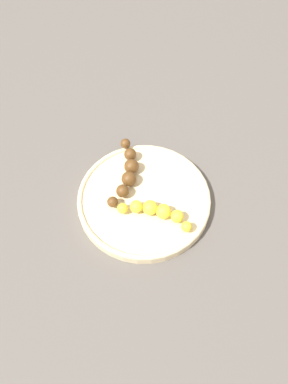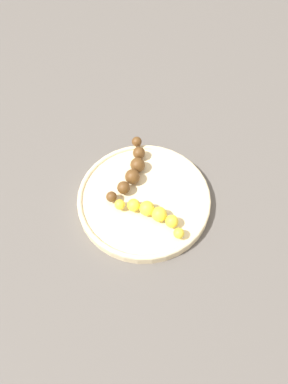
{
  "view_description": "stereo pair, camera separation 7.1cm",
  "coord_description": "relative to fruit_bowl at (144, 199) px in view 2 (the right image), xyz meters",
  "views": [
    {
      "loc": [
        0.29,
        0.24,
        0.64
      ],
      "look_at": [
        0.0,
        0.0,
        0.04
      ],
      "focal_mm": 35.06,
      "sensor_mm": 36.0,
      "label": 1
    },
    {
      "loc": [
        0.24,
        0.29,
        0.64
      ],
      "look_at": [
        0.0,
        0.0,
        0.04
      ],
      "focal_mm": 35.06,
      "sensor_mm": 36.0,
      "label": 2
    }
  ],
  "objects": [
    {
      "name": "banana_yellow",
      "position": [
        0.02,
        0.04,
        0.02
      ],
      "size": [
        0.07,
        0.13,
        0.03
      ],
      "rotation": [
        0.0,
        0.0,
        3.51
      ],
      "color": "yellow",
      "rests_on": "fruit_bowl"
    },
    {
      "name": "ground_plane",
      "position": [
        0.0,
        0.0,
        -0.01
      ],
      "size": [
        2.4,
        2.4,
        0.0
      ],
      "primitive_type": "plane",
      "color": "#56514C"
    },
    {
      "name": "banana_overripe",
      "position": [
        -0.02,
        -0.06,
        0.02
      ],
      "size": [
        0.14,
        0.09,
        0.03
      ],
      "rotation": [
        0.0,
        0.0,
        2.11
      ],
      "color": "#593819",
      "rests_on": "fruit_bowl"
    },
    {
      "name": "fruit_bowl",
      "position": [
        0.0,
        0.0,
        0.0
      ],
      "size": [
        0.26,
        0.26,
        0.02
      ],
      "color": "beige",
      "rests_on": "ground_plane"
    }
  ]
}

